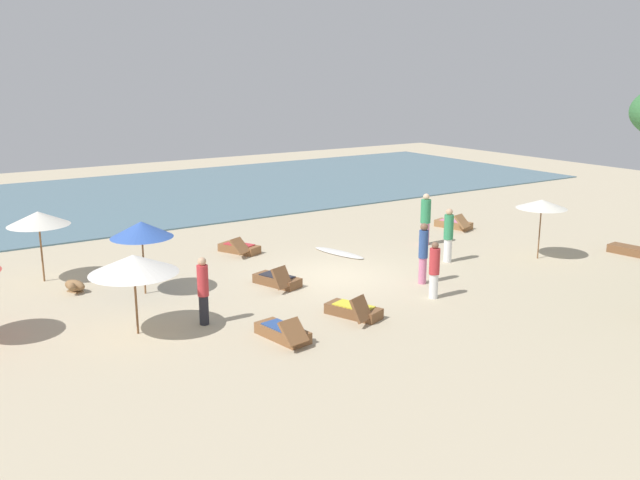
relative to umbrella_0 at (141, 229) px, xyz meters
name	(u,v)px	position (x,y,z in m)	size (l,w,h in m)	color
ground_plane	(337,276)	(5.62, -1.66, -1.91)	(60.00, 60.00, 0.00)	#BCAD8E
ocean_water	(150,196)	(5.62, 15.34, -1.88)	(48.00, 16.00, 0.06)	slate
umbrella_0	(141,229)	(0.00, 0.00, 0.00)	(1.79, 1.79, 2.15)	brown
umbrella_1	(134,264)	(-1.22, -2.94, -0.13)	(2.16, 2.16, 2.01)	brown
umbrella_2	(542,204)	(12.65, -3.71, 0.00)	(1.71, 1.71, 2.06)	brown
umbrella_3	(38,218)	(-2.19, 2.89, 0.06)	(1.84, 1.84, 2.19)	brown
lounger_0	(284,332)	(1.59, -5.24, -1.74)	(0.84, 1.77, 0.68)	brown
lounger_1	(633,250)	(15.81, -5.25, -1.74)	(0.81, 1.72, 0.73)	brown
lounger_2	(239,248)	(4.37, 2.62, -1.74)	(1.25, 1.79, 0.67)	brown
lounger_3	(454,224)	(13.56, 1.30, -1.74)	(1.02, 1.80, 0.67)	olive
lounger_4	(278,280)	(3.59, -1.47, -1.74)	(1.08, 1.73, 0.74)	brown
lounger_5	(354,311)	(3.92, -4.92, -1.74)	(1.12, 1.73, 0.75)	brown
person_0	(425,219)	(10.69, -0.10, -0.94)	(0.44, 0.44, 1.93)	#D17299
person_1	(203,290)	(0.41, -3.25, -1.00)	(0.39, 0.39, 1.77)	#26262D
person_2	(448,235)	(9.73, -2.31, -0.97)	(0.44, 0.44, 1.84)	white
person_3	(434,270)	(6.72, -4.91, -1.07)	(0.42, 0.42, 1.65)	white
person_4	(423,252)	(7.39, -3.69, -0.93)	(0.36, 0.36, 1.88)	#D17299
dog	(74,286)	(-1.69, 1.23, -1.71)	(0.65, 0.82, 0.38)	olive
surfboard	(339,253)	(7.26, 0.57, -1.88)	(1.02, 2.34, 0.07)	silver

